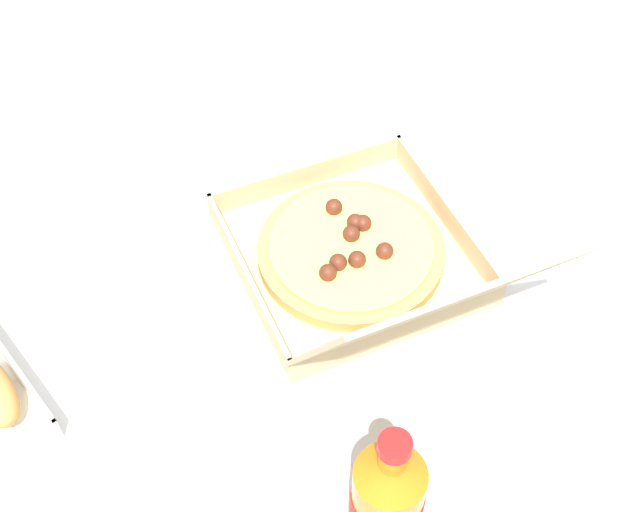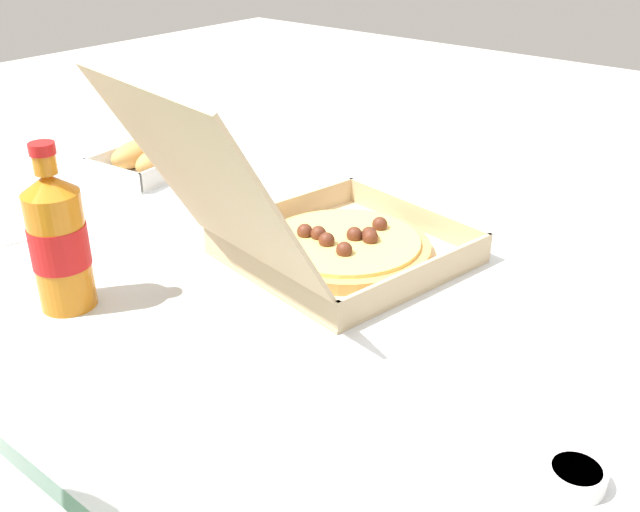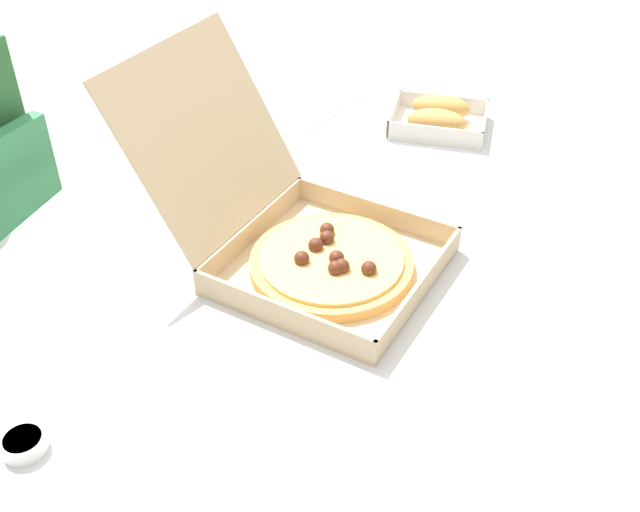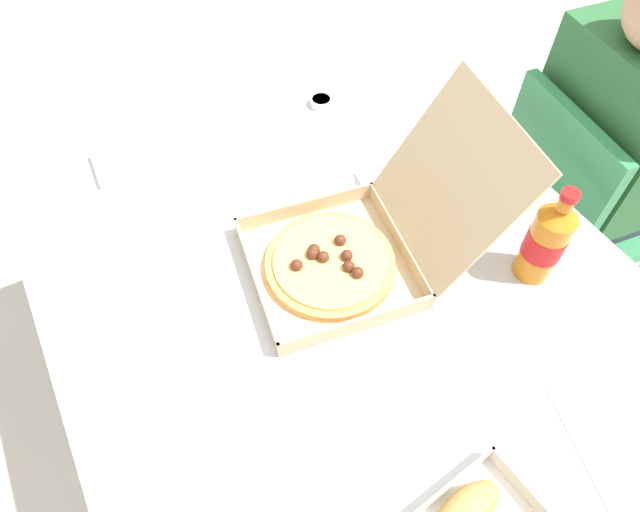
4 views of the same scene
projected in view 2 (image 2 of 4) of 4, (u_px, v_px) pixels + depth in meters
The scene contains 6 objects.
dining_table at pixel (322, 285), 1.14m from camera, with size 1.45×1.08×0.73m.
pizza_box_open at pixel (324, 237), 1.04m from camera, with size 0.38×0.50×0.31m.
bread_side_box at pixel (149, 159), 1.40m from camera, with size 0.17×0.20×0.06m.
cola_bottle at pixel (59, 241), 0.92m from camera, with size 0.07×0.07×0.22m.
paper_menu at pixel (14, 217), 1.22m from camera, with size 0.21×0.15×0.00m, color white.
dipping_sauce_cup at pixel (576, 476), 0.67m from camera, with size 0.06×0.06×0.02m.
Camera 2 is at (-0.63, 0.77, 1.23)m, focal length 40.70 mm.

